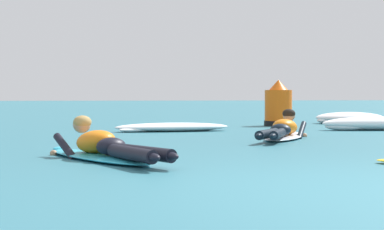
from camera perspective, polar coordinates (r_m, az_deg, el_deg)
The scene contains 7 objects.
ground_plane at distance 15.30m, azimuth -0.72°, elevation -1.02°, with size 120.00×120.00×0.00m, color #2D6B7A.
surfer_near at distance 7.75m, azimuth -7.50°, elevation -2.77°, with size 1.51×2.61×0.53m.
surfer_far at distance 11.21m, azimuth 7.61°, elevation -1.33°, with size 1.50×2.39×0.53m.
whitewater_front at distance 17.49m, azimuth 13.07°, elevation -0.27°, with size 1.98×1.68×0.29m.
whitewater_mid_left at distance 14.57m, azimuth 15.28°, elevation -0.71°, with size 2.37×0.77×0.28m.
whitewater_mid_right at distance 13.58m, azimuth -1.65°, elevation -1.04°, with size 2.37×0.90×0.17m.
channel_marker_buoy at distance 16.07m, azimuth 7.24°, elevation 0.65°, with size 0.67×0.67×1.08m.
Camera 1 is at (-2.14, -5.13, 0.75)m, focal length 63.75 mm.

